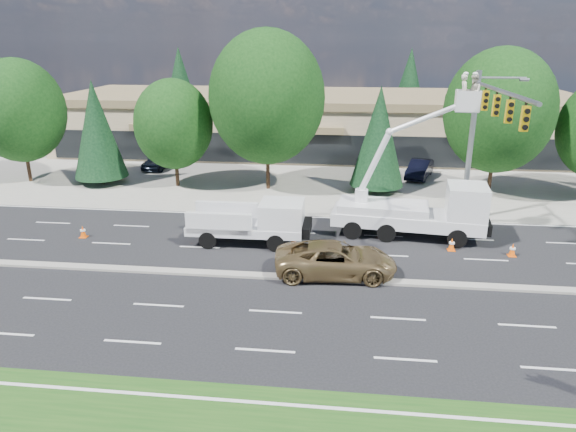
# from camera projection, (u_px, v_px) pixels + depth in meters

# --- Properties ---
(ground) EXTENTS (140.00, 140.00, 0.00)m
(ground) POSITION_uv_depth(u_px,v_px,m) (284.00, 278.00, 24.21)
(ground) COLOR black
(ground) RESTS_ON ground
(concrete_apron) EXTENTS (140.00, 22.00, 0.01)m
(concrete_apron) POSITION_uv_depth(u_px,v_px,m) (312.00, 173.00, 42.98)
(concrete_apron) COLOR gray
(concrete_apron) RESTS_ON ground
(road_median) EXTENTS (120.00, 0.55, 0.12)m
(road_median) POSITION_uv_depth(u_px,v_px,m) (284.00, 277.00, 24.19)
(road_median) COLOR gray
(road_median) RESTS_ON ground
(strip_mall) EXTENTS (50.40, 15.40, 5.50)m
(strip_mall) POSITION_uv_depth(u_px,v_px,m) (319.00, 121.00, 51.42)
(strip_mall) COLOR tan
(strip_mall) RESTS_ON ground
(tree_front_a) EXTENTS (6.78, 6.78, 9.41)m
(tree_front_a) POSITION_uv_depth(u_px,v_px,m) (19.00, 111.00, 38.78)
(tree_front_a) COLOR #332114
(tree_front_a) RESTS_ON ground
(tree_front_b) EXTENTS (3.98, 3.98, 7.85)m
(tree_front_b) POSITION_uv_depth(u_px,v_px,m) (97.00, 129.00, 38.58)
(tree_front_b) COLOR #332114
(tree_front_b) RESTS_ON ground
(tree_front_c) EXTENTS (5.78, 5.78, 8.02)m
(tree_front_c) POSITION_uv_depth(u_px,v_px,m) (173.00, 124.00, 37.79)
(tree_front_c) COLOR #332114
(tree_front_c) RESTS_ON ground
(tree_front_d) EXTENTS (8.26, 8.26, 11.46)m
(tree_front_d) POSITION_uv_depth(u_px,v_px,m) (267.00, 98.00, 36.40)
(tree_front_d) COLOR #332114
(tree_front_d) RESTS_ON ground
(tree_front_e) EXTENTS (3.88, 3.88, 7.64)m
(tree_front_e) POSITION_uv_depth(u_px,v_px,m) (379.00, 136.00, 36.42)
(tree_front_e) COLOR #332114
(tree_front_e) RESTS_ON ground
(tree_front_f) EXTENTS (7.40, 7.40, 10.27)m
(tree_front_f) POSITION_uv_depth(u_px,v_px,m) (499.00, 111.00, 34.96)
(tree_front_f) COLOR #332114
(tree_front_f) RESTS_ON ground
(tree_back_a) EXTENTS (4.94, 4.94, 9.74)m
(tree_back_a) POSITION_uv_depth(u_px,v_px,m) (180.00, 85.00, 63.80)
(tree_back_a) COLOR #332114
(tree_back_a) RESTS_ON ground
(tree_back_b) EXTENTS (5.65, 5.65, 11.14)m
(tree_back_b) POSITION_uv_depth(u_px,v_px,m) (292.00, 79.00, 62.09)
(tree_back_b) COLOR #332114
(tree_back_b) RESTS_ON ground
(tree_back_c) EXTENTS (4.90, 4.90, 9.67)m
(tree_back_c) POSITION_uv_depth(u_px,v_px,m) (409.00, 87.00, 60.89)
(tree_back_c) COLOR #332114
(tree_back_c) RESTS_ON ground
(tree_back_d) EXTENTS (4.92, 4.92, 9.70)m
(tree_back_d) POSITION_uv_depth(u_px,v_px,m) (514.00, 88.00, 59.63)
(tree_back_d) COLOR #332114
(tree_back_d) RESTS_ON ground
(signal_mast) EXTENTS (2.76, 10.16, 9.00)m
(signal_mast) POSITION_uv_depth(u_px,v_px,m) (483.00, 129.00, 27.79)
(signal_mast) COLOR gray
(signal_mast) RESTS_ON ground
(utility_pickup) EXTENTS (6.29, 2.52, 2.41)m
(utility_pickup) POSITION_uv_depth(u_px,v_px,m) (254.00, 226.00, 28.05)
(utility_pickup) COLOR white
(utility_pickup) RESTS_ON ground
(bucket_truck) EXTENTS (8.59, 3.49, 9.10)m
(bucket_truck) POSITION_uv_depth(u_px,v_px,m) (423.00, 204.00, 28.55)
(bucket_truck) COLOR white
(bucket_truck) RESTS_ON ground
(traffic_cone_a) EXTENTS (0.40, 0.40, 0.70)m
(traffic_cone_a) POSITION_uv_depth(u_px,v_px,m) (83.00, 232.00, 29.05)
(traffic_cone_a) COLOR #FF5808
(traffic_cone_a) RESTS_ON ground
(traffic_cone_b) EXTENTS (0.40, 0.40, 0.70)m
(traffic_cone_b) POSITION_uv_depth(u_px,v_px,m) (273.00, 238.00, 28.10)
(traffic_cone_b) COLOR #FF5808
(traffic_cone_b) RESTS_ON ground
(traffic_cone_c) EXTENTS (0.40, 0.40, 0.70)m
(traffic_cone_c) POSITION_uv_depth(u_px,v_px,m) (294.00, 238.00, 28.05)
(traffic_cone_c) COLOR #FF5808
(traffic_cone_c) RESTS_ON ground
(traffic_cone_d) EXTENTS (0.40, 0.40, 0.70)m
(traffic_cone_d) POSITION_uv_depth(u_px,v_px,m) (452.00, 244.00, 27.25)
(traffic_cone_d) COLOR #FF5808
(traffic_cone_d) RESTS_ON ground
(traffic_cone_e) EXTENTS (0.40, 0.40, 0.70)m
(traffic_cone_e) POSITION_uv_depth(u_px,v_px,m) (512.00, 250.00, 26.54)
(traffic_cone_e) COLOR #FF5808
(traffic_cone_e) RESTS_ON ground
(minivan) EXTENTS (5.89, 3.01, 1.59)m
(minivan) POSITION_uv_depth(u_px,v_px,m) (336.00, 260.00, 24.26)
(minivan) COLOR olive
(minivan) RESTS_ON ground
(parked_car_west) EXTENTS (2.27, 4.53, 1.48)m
(parked_car_west) POSITION_uv_depth(u_px,v_px,m) (160.00, 160.00, 44.41)
(parked_car_west) COLOR black
(parked_car_west) RESTS_ON ground
(parked_car_east) EXTENTS (2.84, 4.65, 1.45)m
(parked_car_east) POSITION_uv_depth(u_px,v_px,m) (420.00, 169.00, 41.33)
(parked_car_east) COLOR black
(parked_car_east) RESTS_ON ground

